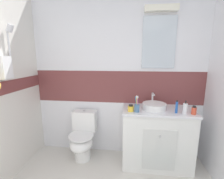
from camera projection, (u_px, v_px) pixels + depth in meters
The scene contains 9 objects.
wall_back_tiled at pixel (118, 77), 2.46m from camera, with size 3.20×0.20×2.50m.
vanity_cabinet at pixel (156, 137), 2.27m from camera, with size 0.97×0.52×0.85m.
sink_basin at pixel (154, 106), 2.18m from camera, with size 0.32×0.37×0.20m.
toilet at pixel (83, 137), 2.41m from camera, with size 0.37×0.50×0.74m.
toothbrush_cup at pixel (137, 107), 2.06m from camera, with size 0.07×0.07×0.22m.
soap_dispenser at pixel (185, 109), 1.98m from camera, with size 0.06×0.06×0.18m.
toothpaste_tube_upright at pixel (177, 107), 2.01m from camera, with size 0.03×0.03×0.17m.
lotion_bottle_short at pixel (194, 111), 1.97m from camera, with size 0.06×0.06×0.11m.
hair_gel_jar at pixel (131, 108), 2.09m from camera, with size 0.08×0.08×0.09m.
Camera 1 is at (0.20, 0.00, 1.55)m, focal length 25.19 mm.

